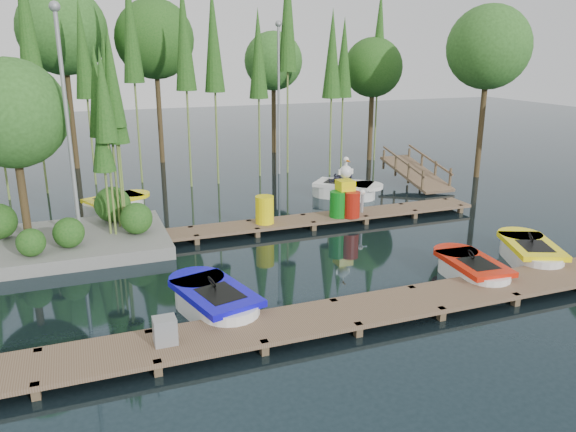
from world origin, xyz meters
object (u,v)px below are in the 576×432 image
object	(u,v)px
island	(42,147)
yellow_barrel	(265,210)
boat_blue	(215,302)
boat_red	(472,271)
boat_yellow_far	(115,204)
utility_cabinet	(165,331)
drum_cluster	(346,199)

from	to	relation	value
island	yellow_barrel	xyz separation A→B (m)	(6.71, -0.79, -2.41)
island	boat_blue	size ratio (longest dim) A/B	2.08
boat_blue	boat_red	bearing A→B (deg)	-18.26
boat_blue	boat_yellow_far	xyz separation A→B (m)	(-1.51, 9.87, -0.01)
boat_yellow_far	utility_cabinet	world-z (taller)	boat_yellow_far
boat_blue	utility_cabinet	size ratio (longest dim) A/B	5.80
boat_blue	drum_cluster	world-z (taller)	drum_cluster
boat_red	boat_yellow_far	size ratio (longest dim) A/B	0.94
boat_red	utility_cabinet	xyz separation A→B (m)	(-8.35, -1.06, 0.32)
boat_yellow_far	utility_cabinet	size ratio (longest dim) A/B	5.25
boat_blue	boat_red	world-z (taller)	boat_blue
boat_blue	utility_cabinet	world-z (taller)	boat_blue
boat_blue	drum_cluster	size ratio (longest dim) A/B	1.54
boat_red	drum_cluster	size ratio (longest dim) A/B	1.32
boat_blue	utility_cabinet	distance (m)	2.07
island	utility_cabinet	xyz separation A→B (m)	(2.26, -7.79, -2.60)
island	yellow_barrel	bearing A→B (deg)	-6.72
yellow_barrel	drum_cluster	world-z (taller)	drum_cluster
boat_yellow_far	drum_cluster	world-z (taller)	drum_cluster
island	boat_yellow_far	bearing A→B (deg)	59.49
boat_red	utility_cabinet	distance (m)	8.42
boat_blue	utility_cabinet	bearing A→B (deg)	-146.58
island	utility_cabinet	distance (m)	8.52
boat_red	yellow_barrel	xyz separation A→B (m)	(-3.90, 5.94, 0.51)
boat_blue	boat_yellow_far	distance (m)	9.99
boat_red	yellow_barrel	world-z (taller)	yellow_barrel
island	boat_blue	distance (m)	7.80
yellow_barrel	island	bearing A→B (deg)	173.28
boat_red	drum_cluster	bearing A→B (deg)	103.38
island	boat_red	xyz separation A→B (m)	(10.61, -6.73, -2.92)
utility_cabinet	yellow_barrel	world-z (taller)	yellow_barrel
utility_cabinet	drum_cluster	size ratio (longest dim) A/B	0.27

